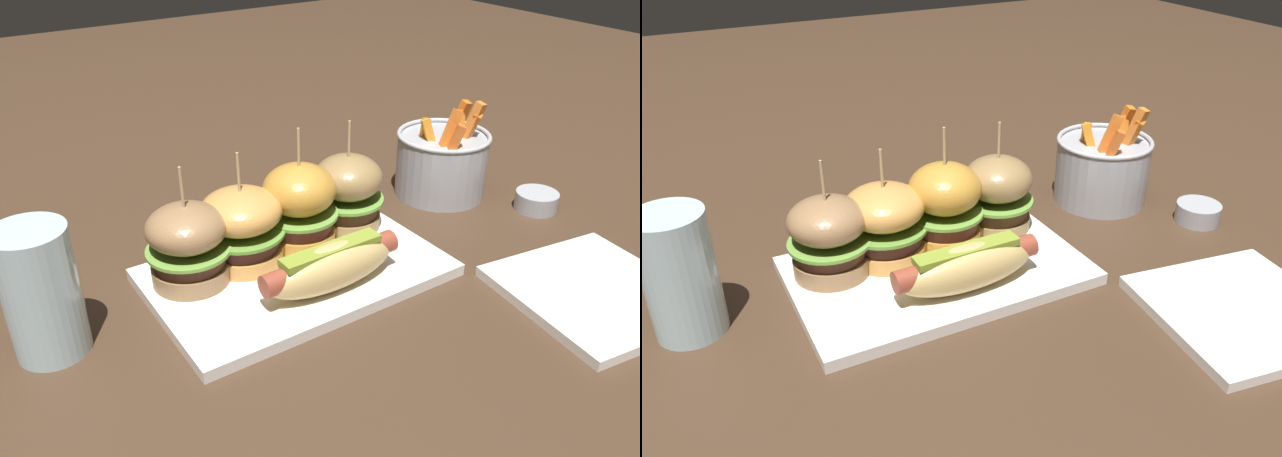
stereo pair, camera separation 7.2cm
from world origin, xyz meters
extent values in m
plane|color=#422D1E|center=(0.00, 0.00, 0.00)|extent=(3.00, 3.00, 0.00)
cube|color=white|center=(0.00, 0.00, 0.01)|extent=(0.33, 0.21, 0.01)
ellipsoid|color=tan|center=(0.01, -0.05, 0.04)|extent=(0.16, 0.05, 0.05)
cylinder|color=brown|center=(0.01, -0.05, 0.04)|extent=(0.17, 0.03, 0.02)
cube|color=olive|center=(0.01, -0.05, 0.06)|extent=(0.12, 0.02, 0.01)
cylinder|color=#976F49|center=(-0.11, 0.04, 0.02)|extent=(0.09, 0.09, 0.02)
cylinder|color=#49281C|center=(-0.11, 0.04, 0.04)|extent=(0.08, 0.08, 0.02)
cylinder|color=#6B9E3D|center=(-0.11, 0.04, 0.05)|extent=(0.09, 0.09, 0.00)
ellipsoid|color=#976F49|center=(-0.11, 0.04, 0.08)|extent=(0.09, 0.09, 0.05)
cylinder|color=tan|center=(-0.11, 0.04, 0.12)|extent=(0.00, 0.00, 0.06)
cylinder|color=#D39248|center=(-0.04, 0.05, 0.02)|extent=(0.09, 0.09, 0.02)
cylinder|color=#46241E|center=(-0.04, 0.05, 0.04)|extent=(0.08, 0.08, 0.02)
cylinder|color=#609338|center=(-0.04, 0.05, 0.05)|extent=(0.10, 0.10, 0.00)
ellipsoid|color=#D39248|center=(-0.04, 0.05, 0.08)|extent=(0.09, 0.09, 0.05)
cylinder|color=tan|center=(-0.04, 0.05, 0.12)|extent=(0.00, 0.00, 0.06)
cylinder|color=gold|center=(0.03, 0.04, 0.02)|extent=(0.08, 0.08, 0.02)
cylinder|color=#592B22|center=(0.03, 0.04, 0.04)|extent=(0.08, 0.08, 0.02)
cylinder|color=#6B9E3D|center=(0.03, 0.04, 0.05)|extent=(0.09, 0.09, 0.00)
ellipsoid|color=gold|center=(0.03, 0.04, 0.09)|extent=(0.09, 0.09, 0.06)
cylinder|color=tan|center=(0.03, 0.04, 0.13)|extent=(0.00, 0.00, 0.06)
cylinder|color=#977647|center=(0.11, 0.05, 0.02)|extent=(0.08, 0.08, 0.02)
cylinder|color=#3F2814|center=(0.11, 0.05, 0.04)|extent=(0.08, 0.08, 0.02)
cylinder|color=#6B9E3D|center=(0.11, 0.05, 0.05)|extent=(0.09, 0.09, 0.00)
ellipsoid|color=#977647|center=(0.11, 0.05, 0.08)|extent=(0.08, 0.08, 0.05)
cylinder|color=tan|center=(0.11, 0.05, 0.12)|extent=(0.00, 0.00, 0.06)
cylinder|color=#A8AAB2|center=(0.29, 0.07, 0.04)|extent=(0.13, 0.13, 0.09)
torus|color=#B7BABF|center=(0.29, 0.07, 0.09)|extent=(0.13, 0.13, 0.01)
cube|color=orange|center=(0.31, 0.07, 0.09)|extent=(0.03, 0.04, 0.07)
cube|color=orange|center=(0.32, 0.09, 0.09)|extent=(0.03, 0.03, 0.08)
cube|color=orange|center=(0.27, 0.08, 0.08)|extent=(0.02, 0.03, 0.07)
cube|color=#D36123|center=(0.27, 0.04, 0.09)|extent=(0.03, 0.03, 0.07)
cube|color=orange|center=(0.32, 0.06, 0.09)|extent=(0.03, 0.03, 0.09)
cube|color=#D36319|center=(0.32, 0.06, 0.09)|extent=(0.02, 0.05, 0.07)
cube|color=orange|center=(0.27, 0.09, 0.08)|extent=(0.02, 0.02, 0.06)
cube|color=orange|center=(0.27, 0.05, 0.09)|extent=(0.04, 0.02, 0.08)
cylinder|color=#A8AAB2|center=(0.36, -0.04, 0.01)|extent=(0.06, 0.06, 0.03)
cylinder|color=#9E3323|center=(0.36, -0.04, 0.02)|extent=(0.05, 0.05, 0.01)
cube|color=white|center=(0.25, -0.21, 0.01)|extent=(0.21, 0.21, 0.01)
cylinder|color=silver|center=(-0.26, 0.02, 0.07)|extent=(0.07, 0.07, 0.13)
camera|label=1|loc=(-0.32, -0.52, 0.41)|focal=35.85mm
camera|label=2|loc=(-0.26, -0.56, 0.41)|focal=35.85mm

